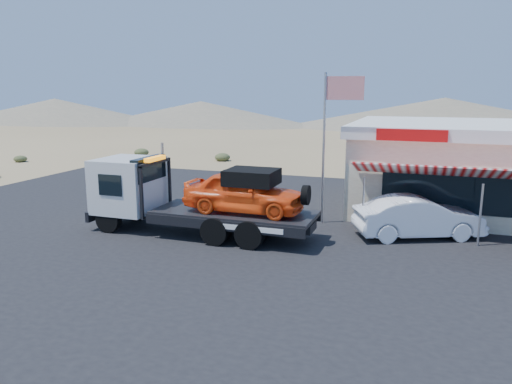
{
  "coord_description": "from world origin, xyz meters",
  "views": [
    {
      "loc": [
        8.78,
        -15.03,
        5.41
      ],
      "look_at": [
        2.49,
        2.67,
        1.5
      ],
      "focal_mm": 35.0,
      "sensor_mm": 36.0,
      "label": 1
    }
  ],
  "objects_px": {
    "jerky_store": "(472,166)",
    "flagpole": "(330,131)",
    "white_sedan": "(418,217)",
    "tow_truck": "(195,194)"
  },
  "relations": [
    {
      "from": "jerky_store",
      "to": "flagpole",
      "type": "distance_m",
      "value": 7.36
    },
    {
      "from": "jerky_store",
      "to": "white_sedan",
      "type": "bearing_deg",
      "value": -110.93
    },
    {
      "from": "white_sedan",
      "to": "flagpole",
      "type": "bearing_deg",
      "value": 52.2
    },
    {
      "from": "tow_truck",
      "to": "white_sedan",
      "type": "distance_m",
      "value": 8.3
    },
    {
      "from": "jerky_store",
      "to": "flagpole",
      "type": "height_order",
      "value": "flagpole"
    },
    {
      "from": "white_sedan",
      "to": "flagpole",
      "type": "distance_m",
      "value": 4.7
    },
    {
      "from": "tow_truck",
      "to": "white_sedan",
      "type": "bearing_deg",
      "value": 15.99
    },
    {
      "from": "tow_truck",
      "to": "flagpole",
      "type": "relative_size",
      "value": 1.42
    },
    {
      "from": "tow_truck",
      "to": "flagpole",
      "type": "bearing_deg",
      "value": 35.31
    },
    {
      "from": "white_sedan",
      "to": "flagpole",
      "type": "height_order",
      "value": "flagpole"
    }
  ]
}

